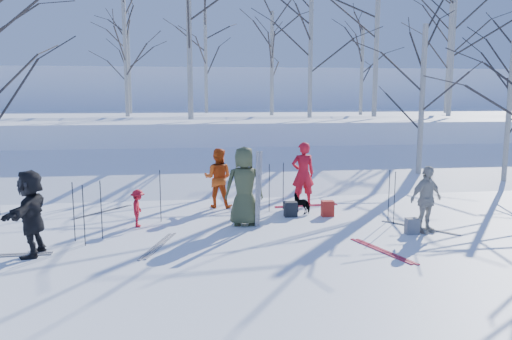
{
  "coord_description": "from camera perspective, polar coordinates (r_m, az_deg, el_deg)",
  "views": [
    {
      "loc": [
        -1.71,
        -11.15,
        3.28
      ],
      "look_at": [
        0.0,
        1.5,
        1.3
      ],
      "focal_mm": 35.0,
      "sensor_mm": 36.0,
      "label": 1
    }
  ],
  "objects": [
    {
      "name": "birch_plateau_i",
      "position": [
        24.3,
        1.83,
        12.02
      ],
      "size": [
        4.01,
        4.01,
        4.88
      ],
      "primitive_type": null,
      "color": "silver",
      "rests_on": "snow_plateau"
    },
    {
      "name": "far_hill",
      "position": [
        49.2,
        -5.75,
        7.28
      ],
      "size": [
        90.0,
        30.0,
        6.0
      ],
      "primitive_type": "cube",
      "color": "white",
      "rests_on": "ground"
    },
    {
      "name": "backpack_red",
      "position": [
        13.54,
        8.17,
        -4.38
      ],
      "size": [
        0.32,
        0.22,
        0.42
      ],
      "primitive_type": "cube",
      "color": "#AC241A",
      "rests_on": "ground"
    },
    {
      "name": "ski_pole_g",
      "position": [
        12.98,
        -10.87,
        -2.95
      ],
      "size": [
        0.02,
        0.02,
        1.34
      ],
      "primitive_type": "cylinder",
      "color": "black",
      "rests_on": "ground"
    },
    {
      "name": "birch_plateau_g",
      "position": [
        23.77,
        13.65,
        14.94
      ],
      "size": [
        5.8,
        5.8,
        7.43
      ],
      "primitive_type": null,
      "color": "silver",
      "rests_on": "snow_plateau"
    },
    {
      "name": "upright_ski_left",
      "position": [
        12.14,
        0.11,
        -2.25
      ],
      "size": [
        0.08,
        0.16,
        1.9
      ],
      "primitive_type": "cube",
      "rotation": [
        0.07,
        0.0,
        0.06
      ],
      "color": "silver",
      "rests_on": "ground"
    },
    {
      "name": "birch_edge_e",
      "position": [
        18.56,
        18.41,
        6.92
      ],
      "size": [
        4.54,
        4.54,
        5.62
      ],
      "primitive_type": null,
      "color": "silver",
      "rests_on": "ground"
    },
    {
      "name": "ski_pair_b",
      "position": [
        10.89,
        14.26,
        -8.94
      ],
      "size": [
        1.36,
        2.02,
        0.02
      ],
      "primitive_type": null,
      "rotation": [
        0.0,
        0.0,
        0.33
      ],
      "color": "#B0192E",
      "rests_on": "ground"
    },
    {
      "name": "birch_plateau_d",
      "position": [
        22.23,
        6.26,
        13.14
      ],
      "size": [
        4.48,
        4.48,
        5.55
      ],
      "primitive_type": null,
      "color": "silver",
      "rests_on": "snow_plateau"
    },
    {
      "name": "skier_red_seated",
      "position": [
        12.65,
        -13.33,
        -4.27
      ],
      "size": [
        0.35,
        0.61,
        0.94
      ],
      "primitive_type": "imported",
      "rotation": [
        0.0,
        0.0,
        1.56
      ],
      "color": "red",
      "rests_on": "ground"
    },
    {
      "name": "skier_redor_behind",
      "position": [
        14.38,
        -4.37,
        -0.91
      ],
      "size": [
        0.98,
        0.85,
        1.71
      ],
      "primitive_type": "imported",
      "rotation": [
        0.0,
        0.0,
        2.87
      ],
      "color": "#CD470F",
      "rests_on": "ground"
    },
    {
      "name": "ski_pair_f",
      "position": [
        14.53,
        -17.05,
        -4.59
      ],
      "size": [
        2.08,
        2.1,
        0.02
      ],
      "primitive_type": null,
      "rotation": [
        0.0,
        0.0,
        -0.71
      ],
      "color": "silver",
      "rests_on": "ground"
    },
    {
      "name": "ski_pole_c",
      "position": [
        12.96,
        15.55,
        -3.13
      ],
      "size": [
        0.02,
        0.02,
        1.34
      ],
      "primitive_type": "cylinder",
      "color": "black",
      "rests_on": "ground"
    },
    {
      "name": "ski_pole_a",
      "position": [
        13.24,
        14.95,
        -2.85
      ],
      "size": [
        0.02,
        0.02,
        1.34
      ],
      "primitive_type": "cylinder",
      "color": "black",
      "rests_on": "ground"
    },
    {
      "name": "birch_plateau_f",
      "position": [
        25.38,
        11.99,
        10.99
      ],
      "size": [
        3.57,
        3.57,
        4.25
      ],
      "primitive_type": null,
      "color": "silver",
      "rests_on": "snow_plateau"
    },
    {
      "name": "ski_pair_c",
      "position": [
        11.11,
        -11.1,
        -8.48
      ],
      "size": [
        1.25,
        2.01,
        0.02
      ],
      "primitive_type": null,
      "rotation": [
        0.0,
        0.0,
        -0.29
      ],
      "color": "silver",
      "rests_on": "ground"
    },
    {
      "name": "birch_plateau_k",
      "position": [
        28.92,
        21.21,
        12.66
      ],
      "size": [
        5.24,
        5.24,
        6.62
      ],
      "primitive_type": null,
      "color": "silver",
      "rests_on": "snow_plateau"
    },
    {
      "name": "dog",
      "position": [
        13.85,
        5.27,
        -3.82
      ],
      "size": [
        0.62,
        0.64,
        0.52
      ],
      "primitive_type": "imported",
      "rotation": [
        0.0,
        0.0,
        3.89
      ],
      "color": "black",
      "rests_on": "ground"
    },
    {
      "name": "ski_pair_e",
      "position": [
        14.72,
        5.77,
        -4.06
      ],
      "size": [
        0.52,
        1.93,
        0.02
      ],
      "primitive_type": null,
      "rotation": [
        0.0,
        0.0,
        1.65
      ],
      "color": "#B0192E",
      "rests_on": "ground"
    },
    {
      "name": "skier_cream_east",
      "position": [
        12.42,
        18.85,
        -3.2
      ],
      "size": [
        1.01,
        0.69,
        1.59
      ],
      "primitive_type": "imported",
      "rotation": [
        0.0,
        0.0,
        0.35
      ],
      "color": "beige",
      "rests_on": "ground"
    },
    {
      "name": "birch_plateau_a",
      "position": [
        23.77,
        -14.69,
        12.3
      ],
      "size": [
        4.29,
        4.29,
        5.28
      ],
      "primitive_type": null,
      "color": "silver",
      "rests_on": "snow_plateau"
    },
    {
      "name": "snow_plateau",
      "position": [
        28.3,
        -4.22,
        4.17
      ],
      "size": [
        70.0,
        18.0,
        2.2
      ],
      "primitive_type": "cube",
      "color": "white",
      "rests_on": "ground"
    },
    {
      "name": "ground",
      "position": [
        11.75,
        0.99,
        -7.4
      ],
      "size": [
        120.0,
        120.0,
        0.0
      ],
      "primitive_type": "plane",
      "color": "white",
      "rests_on": "ground"
    },
    {
      "name": "ski_pole_b",
      "position": [
        11.38,
        -19.09,
        -4.94
      ],
      "size": [
        0.02,
        0.02,
        1.34
      ],
      "primitive_type": "cylinder",
      "color": "black",
      "rests_on": "ground"
    },
    {
      "name": "skier_grey_west",
      "position": [
        11.07,
        -24.31,
        -4.49
      ],
      "size": [
        0.68,
        1.68,
        1.76
      ],
      "primitive_type": "imported",
      "rotation": [
        0.0,
        0.0,
        4.61
      ],
      "color": "black",
      "rests_on": "ground"
    },
    {
      "name": "upright_ski_right",
      "position": [
        12.18,
        0.42,
        -2.21
      ],
      "size": [
        0.12,
        0.23,
        1.89
      ],
      "primitive_type": "cube",
      "rotation": [
        0.1,
        0.0,
        0.23
      ],
      "color": "silver",
      "rests_on": "ground"
    },
    {
      "name": "birch_plateau_c",
      "position": [
        27.2,
        -14.31,
        10.77
      ],
      "size": [
        3.59,
        3.59,
        4.27
      ],
      "primitive_type": null,
      "color": "silver",
      "rests_on": "snow_plateau"
    },
    {
      "name": "birch_plateau_l",
      "position": [
        27.3,
        -5.77,
        12.27
      ],
      "size": [
        4.44,
        4.44,
        5.49
      ],
      "primitive_type": null,
      "color": "silver",
      "rests_on": "snow_plateau"
    },
    {
      "name": "skier_red_north",
      "position": [
        14.69,
        5.39,
        -0.42
      ],
      "size": [
        0.69,
        0.46,
        1.86
      ],
      "primitive_type": "imported",
      "rotation": [
        0.0,
        0.0,
        3.17
      ],
      "color": "red",
      "rests_on": "ground"
    },
    {
      "name": "ski_pole_f",
      "position": [
        11.81,
        -17.27,
        -4.35
      ],
      "size": [
        0.02,
        0.02,
        1.34
      ],
      "primitive_type": "cylinder",
      "color": "black",
      "rests_on": "ground"
    },
    {
      "name": "birch_plateau_j",
      "position": [
        21.01,
        -7.68,
        16.54
      ],
      "size": [
        6.1,
        6.1,
        7.86
      ],
      "primitive_type": null,
      "color": "silver",
      "rests_on": "snow_plateau"
    },
    {
      "name": "skier_olive_center",
      "position": [
        12.38,
        -1.34,
        -1.85
      ],
      "size": [
        0.99,
        0.66,
        1.98
      ],
      "primitive_type": "imported",
      "rotation": [
        0.0,
        0.0,
        3.11
      ],
      "color": "#3F472A",
      "rests_on": "ground"
    },
    {
      "name": "snow_ramp",
      "position": [
        18.5,
        -2.28,
        -0.93
      ],
      "size": [
        70.0,
        9.49,
        4.12
      ],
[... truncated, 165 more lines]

